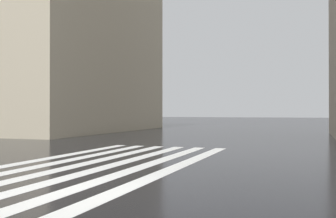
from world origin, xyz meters
name	(u,v)px	position (x,y,z in m)	size (l,w,h in m)	color
ground_plane	(85,191)	(0.00, 0.00, 0.00)	(220.00, 220.00, 0.00)	black
zebra_crossing	(102,163)	(4.00, 1.79, 0.00)	(13.00, 5.50, 0.01)	silver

